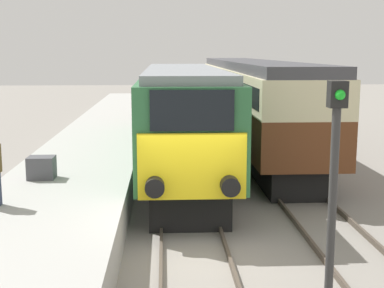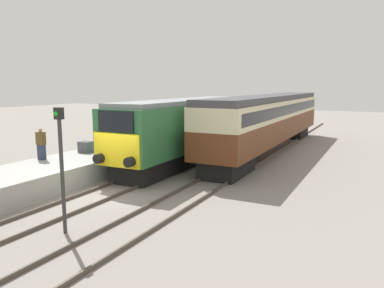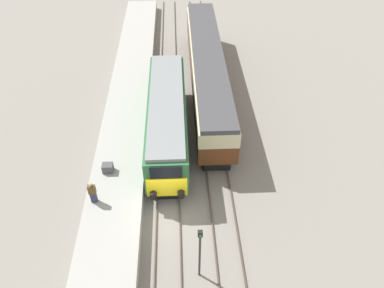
# 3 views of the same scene
# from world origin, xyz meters

# --- Properties ---
(ground_plane) EXTENTS (120.00, 120.00, 0.00)m
(ground_plane) POSITION_xyz_m (0.00, 0.00, 0.00)
(ground_plane) COLOR gray
(platform_left) EXTENTS (3.50, 50.00, 0.98)m
(platform_left) POSITION_xyz_m (-3.30, 8.00, 0.49)
(platform_left) COLOR #A8A8A3
(platform_left) RESTS_ON ground_plane
(rails_near_track) EXTENTS (1.51, 60.00, 0.14)m
(rails_near_track) POSITION_xyz_m (0.00, 5.00, 0.07)
(rails_near_track) COLOR #4C4238
(rails_near_track) RESTS_ON ground_plane
(rails_far_track) EXTENTS (1.50, 60.00, 0.14)m
(rails_far_track) POSITION_xyz_m (3.40, 5.00, 0.07)
(rails_far_track) COLOR #4C4238
(rails_far_track) RESTS_ON ground_plane
(locomotive) EXTENTS (2.70, 13.23, 3.80)m
(locomotive) POSITION_xyz_m (0.00, 7.38, 2.11)
(locomotive) COLOR black
(locomotive) RESTS_ON ground_plane
(passenger_carriage) EXTENTS (2.75, 20.63, 3.94)m
(passenger_carriage) POSITION_xyz_m (3.40, 13.85, 2.41)
(passenger_carriage) COLOR black
(passenger_carriage) RESTS_ON ground_plane
(person_on_platform) EXTENTS (0.44, 0.26, 1.58)m
(person_on_platform) POSITION_xyz_m (-4.43, 0.74, 1.76)
(person_on_platform) COLOR #2D334C
(person_on_platform) RESTS_ON platform_left
(signal_post) EXTENTS (0.24, 0.28, 3.96)m
(signal_post) POSITION_xyz_m (1.70, -3.84, 2.35)
(signal_post) COLOR #333333
(signal_post) RESTS_ON ground_plane
(luggage_crate) EXTENTS (0.70, 0.56, 0.60)m
(luggage_crate) POSITION_xyz_m (-3.92, 3.27, 1.28)
(luggage_crate) COLOR #4C4C51
(luggage_crate) RESTS_ON platform_left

